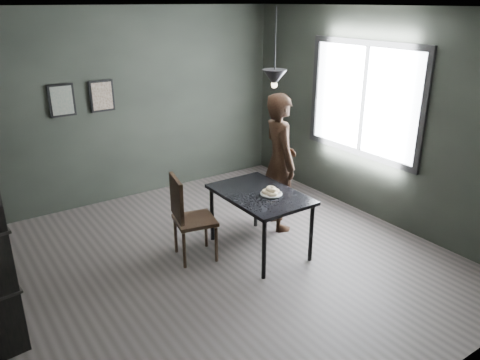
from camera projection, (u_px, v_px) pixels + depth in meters
ground at (218, 264)px, 5.43m from camera, size 5.00×5.00×0.00m
back_wall at (126, 107)px, 6.85m from camera, size 5.00×0.10×2.80m
ceiling at (212, 7)px, 4.42m from camera, size 5.00×5.00×0.02m
window_assembly at (363, 100)px, 6.31m from camera, size 0.04×1.96×1.56m
cafe_table at (260, 199)px, 5.50m from camera, size 0.80×1.20×0.75m
white_plate at (271, 194)px, 5.41m from camera, size 0.23×0.23×0.01m
donut_pile at (271, 191)px, 5.40m from camera, size 0.20×0.21×0.09m
woman at (280, 162)px, 6.04m from camera, size 0.61×0.76×1.80m
wood_chair at (187, 213)px, 5.34m from camera, size 0.53×0.53×1.03m
pendant_lamp at (274, 78)px, 5.21m from camera, size 0.28×0.28×0.86m
framed_print_left at (62, 100)px, 6.28m from camera, size 0.34×0.04×0.44m
framed_print_right at (102, 96)px, 6.57m from camera, size 0.34×0.04×0.44m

